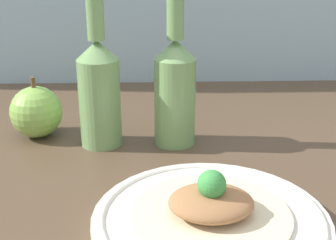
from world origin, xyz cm
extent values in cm
cube|color=brown|center=(0.00, 0.00, -2.00)|extent=(180.00, 110.00, 4.00)
cylinder|color=silver|center=(1.12, -8.31, 0.90)|extent=(27.13, 27.13, 1.81)
torus|color=silver|center=(1.12, -8.31, 1.54)|extent=(26.23, 26.23, 1.26)
cylinder|color=beige|center=(1.12, -8.31, 2.01)|extent=(18.34, 18.34, 0.40)
ellipsoid|color=#9E6B42|center=(1.12, -8.31, 3.53)|extent=(9.70, 8.25, 2.65)
sphere|color=green|center=(1.12, -8.31, 5.84)|extent=(3.26, 3.26, 3.26)
cylinder|color=#729E5B|center=(-13.64, 16.69, 7.02)|extent=(6.63, 6.63, 14.05)
cone|color=#729E5B|center=(-13.64, 16.69, 15.54)|extent=(6.63, 6.63, 2.99)
cylinder|color=#729E5B|center=(-13.64, 16.69, 20.41)|extent=(2.65, 2.65, 6.75)
cylinder|color=#729E5B|center=(-1.73, 16.69, 7.02)|extent=(6.63, 6.63, 14.05)
cone|color=#729E5B|center=(-1.73, 16.69, 15.54)|extent=(6.63, 6.63, 2.99)
cylinder|color=#729E5B|center=(-1.73, 16.69, 20.41)|extent=(2.65, 2.65, 6.75)
sphere|color=#84B74C|center=(-24.75, 20.29, 4.33)|extent=(8.66, 8.66, 8.66)
cylinder|color=brown|center=(-24.75, 20.29, 9.35)|extent=(0.69, 0.69, 1.95)
camera|label=1|loc=(-5.37, -53.81, 30.97)|focal=50.00mm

